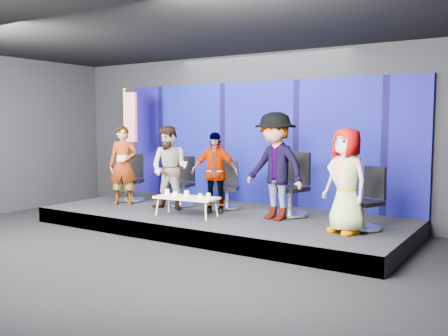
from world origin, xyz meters
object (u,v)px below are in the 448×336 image
Objects in this scene: chair_d at (292,195)px; panelist_e at (346,181)px; mug_c at (187,193)px; mug_e at (208,196)px; chair_a at (132,186)px; panelist_c at (214,172)px; mug_b at (175,194)px; chair_b at (182,190)px; chair_c at (227,193)px; mug_a at (167,192)px; chair_e at (367,209)px; flag_stand at (128,139)px; panelist_a at (123,165)px; mug_d at (200,196)px; panelist_b at (170,168)px; coffee_table at (186,198)px; panelist_d at (275,166)px.

panelist_e reaches higher than chair_d.
mug_e is (0.48, 0.02, -0.01)m from mug_c.
panelist_e reaches higher than chair_a.
panelist_c is at bearing 67.97° from mug_c.
chair_d reaches higher than mug_c.
mug_b is at bearing -139.68° from panelist_c.
chair_b is at bearing 143.54° from panelist_c.
chair_a is at bearing -161.46° from chair_d.
chair_a is at bearing 160.08° from mug_c.
panelist_e is at bearing -40.98° from chair_c.
panelist_e is (2.76, -0.42, 0.05)m from panelist_c.
mug_a reaches higher than mug_e.
chair_b reaches higher than chair_e.
mug_a is 2.46m from flag_stand.
panelist_a is 1.74× the size of chair_c.
mug_d is 3.17m from flag_stand.
mug_c is (-3.18, -0.63, 0.08)m from chair_e.
panelist_b is 18.11× the size of mug_e.
coffee_table is at bearing 178.91° from mug_d.
mug_b is (0.61, -0.98, 0.08)m from chair_b.
panelist_c is at bearing 113.57° from mug_e.
mug_c is (-1.56, -0.55, -0.54)m from panelist_d.
flag_stand reaches higher than panelist_b.
panelist_a is at bearing 169.78° from coffee_table.
mug_a is at bearing -54.19° from chair_a.
panelist_a is 19.92× the size of mug_d.
panelist_e is 5.55m from flag_stand.
chair_a is 0.62× the size of panelist_a.
chair_a is at bearing -161.75° from panelist_e.
chair_a is 3.71m from panelist_d.
coffee_table is (-2.96, -0.22, -0.49)m from panelist_e.
chair_d is at bearing -16.67° from panelist_a.
flag_stand is at bearing 112.32° from chair_a.
panelist_c reaches higher than mug_c.
flag_stand is (-2.32, 1.22, 0.93)m from mug_b.
mug_e is at bearing -41.60° from chair_b.
mug_d is at bearing -102.79° from panelist_c.
chair_e is 2.77m from mug_e.
mug_c is 2.84m from flag_stand.
chair_c is 0.94× the size of chair_e.
panelist_b reaches higher than chair_a.
mug_b is (0.31, -0.14, -0.00)m from mug_a.
mug_b is 1.18× the size of mug_d.
panelist_d is 1.74m from mug_c.
panelist_e is at bearing -19.71° from chair_d.
flag_stand is (-2.81, 1.12, 0.94)m from mug_d.
panelist_a is 1.08m from flag_stand.
mug_c is (0.76, -0.82, 0.08)m from chair_b.
panelist_c is at bearing 99.94° from mug_d.
mug_e is (-1.08, -0.53, -0.55)m from panelist_d.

